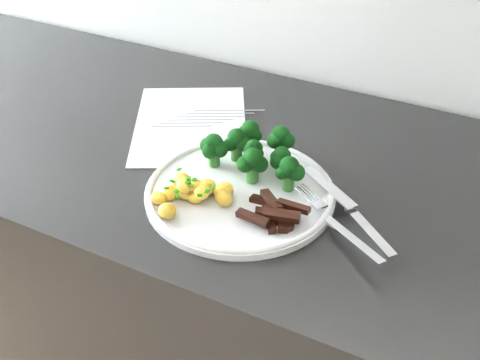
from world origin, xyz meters
name	(u,v)px	position (x,y,z in m)	size (l,w,h in m)	color
counter	(225,332)	(-0.02, 1.66, 0.46)	(2.48, 0.62, 0.93)	black
recipe_paper	(191,124)	(-0.11, 1.72, 0.93)	(0.31, 0.35, 0.00)	white
plate	(240,191)	(0.07, 1.57, 0.94)	(0.29, 0.29, 0.02)	white
broccoli	(255,150)	(0.06, 1.63, 0.98)	(0.18, 0.11, 0.07)	#2A6021
potatoes	(194,191)	(0.02, 1.52, 0.95)	(0.11, 0.11, 0.04)	yellow
beef_strips	(275,213)	(0.14, 1.53, 0.95)	(0.10, 0.08, 0.03)	black
fork	(339,226)	(0.23, 1.55, 0.95)	(0.17, 0.12, 0.02)	silver
knife	(357,219)	(0.25, 1.58, 0.94)	(0.19, 0.15, 0.02)	silver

